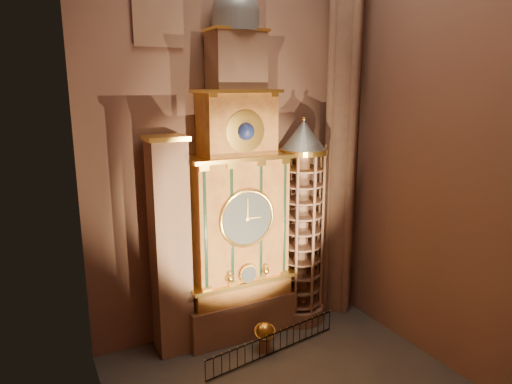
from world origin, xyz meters
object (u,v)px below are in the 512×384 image
astronomical_clock (238,206)px  portrait_tower (170,247)px  stair_turret (301,225)px  iron_railing (274,344)px  celestial_globe (265,334)px

astronomical_clock → portrait_tower: size_ratio=1.64×
portrait_tower → stair_turret: (6.90, -0.28, 0.12)m
portrait_tower → astronomical_clock: bearing=-0.3°
iron_railing → portrait_tower: bearing=146.8°
astronomical_clock → stair_turret: (3.50, -0.26, -1.41)m
astronomical_clock → iron_railing: 6.66m
astronomical_clock → iron_railing: size_ratio=2.31×
portrait_tower → stair_turret: stair_turret is taller
astronomical_clock → celestial_globe: bearing=-81.5°
astronomical_clock → stair_turret: bearing=-4.3°
portrait_tower → celestial_globe: (3.72, -2.19, -4.27)m
stair_turret → iron_railing: bearing=-141.8°
stair_turret → iron_railing: size_ratio=1.49×
astronomical_clock → portrait_tower: astronomical_clock is taller
portrait_tower → celestial_globe: size_ratio=6.97×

